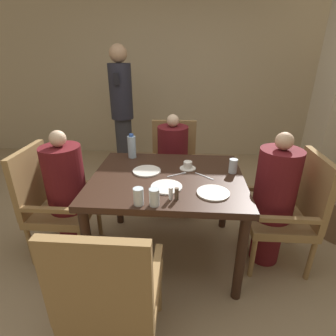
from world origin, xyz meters
TOP-DOWN VIEW (x-y plane):
  - ground_plane at (0.00, 0.00)m, footprint 16.00×16.00m
  - wall_back at (0.00, 2.63)m, footprint 8.00×0.06m
  - dining_table at (0.00, 0.00)m, footprint 1.20×0.99m
  - chair_left_side at (-1.00, 0.00)m, footprint 0.51×0.51m
  - diner_in_left_chair at (-0.85, 0.00)m, footprint 0.32×0.32m
  - chair_far_side at (0.00, 0.89)m, footprint 0.51×0.51m
  - diner_in_far_chair at (-0.00, 0.75)m, footprint 0.32×0.32m
  - chair_right_side at (1.00, 0.00)m, footprint 0.51×0.51m
  - diner_in_right_chair at (0.85, 0.00)m, footprint 0.32×0.32m
  - chair_near_corner at (-0.24, -0.89)m, footprint 0.51×0.51m
  - standing_host at (-0.75, 1.68)m, footprint 0.30×0.34m
  - plate_main_left at (-0.18, 0.08)m, footprint 0.23×0.23m
  - plate_main_right at (0.01, -0.19)m, footprint 0.23×0.23m
  - plate_dessert_center at (0.34, -0.25)m, footprint 0.23×0.23m
  - teacup_with_saucer at (0.16, 0.16)m, footprint 0.14×0.14m
  - water_bottle at (-0.36, 0.39)m, footprint 0.08×0.08m
  - glass_tall_near at (0.52, 0.11)m, footprint 0.07×0.07m
  - glass_tall_mid at (-0.15, -0.43)m, footprint 0.07×0.07m
  - glass_tall_far at (-0.05, -0.43)m, footprint 0.07×0.07m
  - salt_shaker at (0.05, -0.35)m, footprint 0.03×0.03m
  - pepper_shaker at (0.09, -0.35)m, footprint 0.03×0.03m
  - fork_beside_plate at (0.09, 0.04)m, footprint 0.15×0.10m
  - knife_beside_plate at (0.30, 0.01)m, footprint 0.15×0.13m

SIDE VIEW (x-z plane):
  - ground_plane at x=0.00m, z-range 0.00..0.00m
  - chair_left_side at x=-1.00m, z-range 0.03..1.00m
  - chair_far_side at x=0.00m, z-range 0.03..1.00m
  - chair_right_side at x=1.00m, z-range 0.03..1.00m
  - chair_near_corner at x=-0.24m, z-range 0.03..1.00m
  - diner_in_far_chair at x=0.00m, z-range 0.01..1.12m
  - diner_in_left_chair at x=-0.85m, z-range 0.01..1.14m
  - diner_in_right_chair at x=0.85m, z-range 0.01..1.16m
  - dining_table at x=0.00m, z-range 0.29..1.05m
  - fork_beside_plate at x=0.09m, z-range 0.77..0.77m
  - knife_beside_plate at x=0.30m, z-range 0.77..0.77m
  - plate_main_left at x=-0.18m, z-range 0.77..0.78m
  - plate_main_right at x=0.01m, z-range 0.77..0.78m
  - plate_dessert_center at x=0.34m, z-range 0.77..0.78m
  - teacup_with_saucer at x=0.16m, z-range 0.76..0.83m
  - pepper_shaker at x=0.09m, z-range 0.77..0.85m
  - salt_shaker at x=0.05m, z-range 0.77..0.86m
  - glass_tall_near at x=0.52m, z-range 0.77..0.88m
  - glass_tall_mid at x=-0.15m, z-range 0.77..0.88m
  - glass_tall_far at x=-0.05m, z-range 0.77..0.88m
  - water_bottle at x=-0.36m, z-range 0.76..0.99m
  - standing_host at x=-0.75m, z-range 0.07..1.84m
  - wall_back at x=0.00m, z-range 0.00..2.80m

